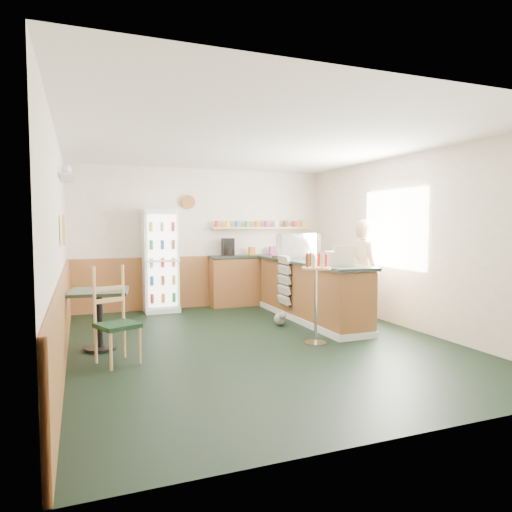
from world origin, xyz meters
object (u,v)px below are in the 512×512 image
display_case (297,246)px  cash_register (339,258)px  condiment_stand (316,286)px  shopkeeper (365,272)px  drinks_fridge (161,261)px  cafe_table (100,308)px  cafe_chair (117,312)px

display_case → cash_register: 1.42m
display_case → condiment_stand: display_case is taller
cash_register → shopkeeper: (0.70, 0.32, -0.27)m
drinks_fridge → shopkeeper: size_ratio=1.12×
drinks_fridge → cash_register: bearing=-49.2°
cash_register → shopkeeper: 0.81m
drinks_fridge → cafe_table: 2.65m
shopkeeper → cafe_table: size_ratio=2.13×
display_case → drinks_fridge: bearing=152.5°
drinks_fridge → condiment_stand: (1.58, -3.08, -0.16)m
drinks_fridge → cafe_table: bearing=-116.5°
cash_register → display_case: bearing=102.1°
condiment_stand → cafe_table: condiment_stand is taller
display_case → cafe_chair: (-3.23, -1.79, -0.64)m
display_case → cafe_table: size_ratio=0.98×
drinks_fridge → cash_register: (2.23, -2.58, 0.16)m
display_case → shopkeeper: bearing=-57.6°
condiment_stand → cash_register: bearing=37.6°
cafe_chair → condiment_stand: bearing=-26.6°
condiment_stand → cafe_chair: 2.59m
condiment_stand → drinks_fridge: bearing=117.1°
condiment_stand → cafe_table: size_ratio=1.54×
drinks_fridge → shopkeeper: bearing=-37.7°
shopkeeper → condiment_stand: size_ratio=1.39×
display_case → cafe_table: display_case is taller
drinks_fridge → condiment_stand: 3.46m
shopkeeper → cafe_table: (-4.10, -0.09, -0.30)m
display_case → cafe_table: (-3.40, -1.19, -0.68)m
cash_register → cafe_table: 3.45m
cash_register → cafe_table: (-3.40, 0.23, -0.56)m
display_case → cafe_table: 3.67m
condiment_stand → cafe_table: bearing=165.1°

